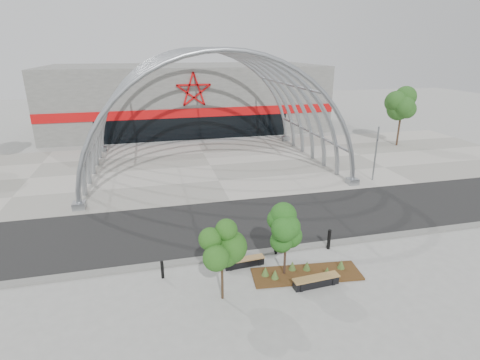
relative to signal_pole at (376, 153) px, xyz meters
The scene contains 18 objects.
ground 14.94m from the signal_pole, 144.92° to the right, with size 140.00×140.00×0.00m, color gray.
road 13.27m from the signal_pole, 157.58° to the right, with size 140.00×7.00×0.02m, color black.
forecourt 14.16m from the signal_pole, 149.86° to the left, with size 60.00×17.00×0.04m, color gray.
kerb 15.08m from the signal_pole, 144.13° to the right, with size 60.00×0.50×0.12m, color #63645F.
arena_building 27.79m from the signal_pole, 115.83° to the left, with size 34.00×15.24×8.00m.
vault_canopy 14.16m from the signal_pole, 149.86° to the left, with size 20.80×15.80×20.36m.
planting_bed 15.45m from the signal_pole, 133.48° to the right, with size 5.24×2.10×0.54m.
signal_pole is the anchor object (origin of this frame).
street_tree_0 18.88m from the signal_pole, 140.90° to the right, with size 1.50×1.50×3.42m.
street_tree_1 15.83m from the signal_pole, 136.54° to the right, with size 1.36×1.36×3.22m.
bench_0 16.46m from the signal_pole, 143.56° to the right, with size 2.03×0.58×0.42m.
bench_1 16.03m from the signal_pole, 130.85° to the right, with size 2.20×0.63×0.46m.
bollard_0 19.75m from the signal_pole, 150.21° to the right, with size 0.14×0.14×0.88m, color black.
bollard_1 15.52m from the signal_pole, 149.40° to the right, with size 0.17×0.17×1.08m, color black.
bollard_2 16.80m from the signal_pole, 144.99° to the right, with size 0.17×0.17×1.07m, color black.
bollard_3 14.49m from the signal_pole, 141.51° to the right, with size 0.16×0.16×1.01m, color black.
bollard_4 12.50m from the signal_pole, 132.48° to the right, with size 0.18×0.18×1.10m, color black.
bg_tree_1 13.19m from the signal_pole, 46.85° to the left, with size 2.70×2.70×5.91m.
Camera 1 is at (-4.99, -16.61, 10.15)m, focal length 28.00 mm.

